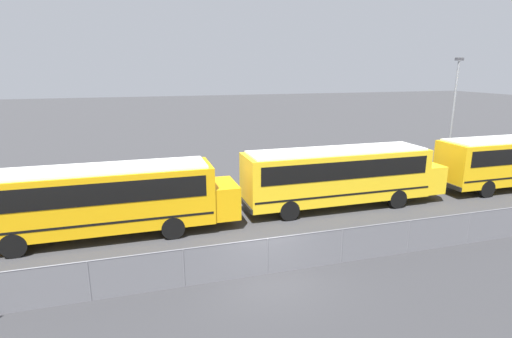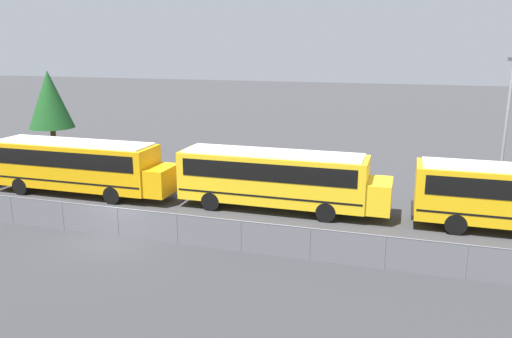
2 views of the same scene
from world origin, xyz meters
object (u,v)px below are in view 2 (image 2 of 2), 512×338
(school_bus_2, at_px, (277,176))
(light_pole, at_px, (506,125))
(school_bus_1, at_px, (79,163))
(tree_1, at_px, (50,100))

(school_bus_2, xyz_separation_m, light_pole, (11.85, 5.22, 2.54))
(light_pole, bearing_deg, school_bus_1, -166.38)
(school_bus_2, relative_size, light_pole, 1.41)
(light_pole, bearing_deg, school_bus_2, -156.25)
(school_bus_2, bearing_deg, light_pole, 23.75)
(school_bus_2, xyz_separation_m, tree_1, (-21.61, 9.09, 2.50))
(school_bus_2, relative_size, tree_1, 1.69)
(school_bus_2, distance_m, light_pole, 13.20)
(school_bus_1, xyz_separation_m, tree_1, (-9.54, 9.68, 2.50))
(school_bus_1, bearing_deg, light_pole, 13.62)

